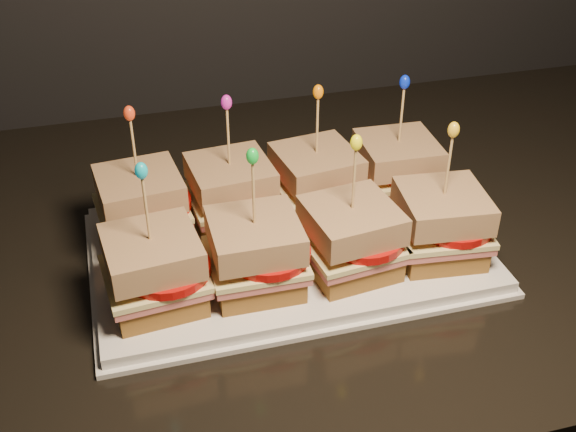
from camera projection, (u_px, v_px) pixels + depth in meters
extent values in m
cube|color=black|center=(140.00, 258.00, 0.85)|extent=(2.56, 0.73, 0.04)
cube|color=white|center=(288.00, 250.00, 0.82)|extent=(0.43, 0.27, 0.02)
cube|color=white|center=(288.00, 254.00, 0.82)|extent=(0.44, 0.28, 0.01)
cube|color=#5B3811|center=(144.00, 225.00, 0.82)|extent=(0.10, 0.10, 0.02)
cube|color=#C8585B|center=(143.00, 213.00, 0.81)|extent=(0.10, 0.10, 0.01)
cube|color=#EADF90|center=(142.00, 208.00, 0.81)|extent=(0.11, 0.10, 0.01)
cylinder|color=#AC0D0A|center=(153.00, 204.00, 0.80)|extent=(0.09, 0.09, 0.01)
cube|color=brown|center=(139.00, 188.00, 0.80)|extent=(0.10, 0.10, 0.03)
cylinder|color=tan|center=(134.00, 152.00, 0.77)|extent=(0.00, 0.00, 0.09)
ellipsoid|color=red|center=(129.00, 113.00, 0.75)|extent=(0.01, 0.01, 0.02)
cube|color=#5B3811|center=(232.00, 212.00, 0.85)|extent=(0.09, 0.09, 0.02)
cube|color=#C8585B|center=(232.00, 201.00, 0.84)|extent=(0.10, 0.10, 0.01)
cube|color=#EADF90|center=(231.00, 195.00, 0.83)|extent=(0.11, 0.10, 0.01)
cylinder|color=#AC0D0A|center=(242.00, 191.00, 0.83)|extent=(0.09, 0.09, 0.01)
cube|color=brown|center=(230.00, 175.00, 0.82)|extent=(0.10, 0.10, 0.03)
cylinder|color=tan|center=(228.00, 140.00, 0.79)|extent=(0.00, 0.00, 0.09)
ellipsoid|color=#C41FAA|center=(226.00, 102.00, 0.77)|extent=(0.01, 0.01, 0.02)
cube|color=#5B3811|center=(315.00, 200.00, 0.87)|extent=(0.10, 0.10, 0.02)
cube|color=#C8585B|center=(316.00, 188.00, 0.86)|extent=(0.11, 0.10, 0.01)
cube|color=#EADF90|center=(316.00, 183.00, 0.86)|extent=(0.11, 0.11, 0.01)
cylinder|color=#AC0D0A|center=(327.00, 179.00, 0.85)|extent=(0.09, 0.09, 0.01)
cube|color=brown|center=(316.00, 163.00, 0.84)|extent=(0.10, 0.10, 0.03)
cylinder|color=tan|center=(317.00, 129.00, 0.82)|extent=(0.00, 0.00, 0.09)
ellipsoid|color=orange|center=(318.00, 92.00, 0.79)|extent=(0.01, 0.01, 0.02)
cube|color=#5B3811|center=(395.00, 188.00, 0.89)|extent=(0.09, 0.09, 0.02)
cube|color=#C8585B|center=(396.00, 177.00, 0.88)|extent=(0.10, 0.10, 0.01)
cube|color=#EADF90|center=(396.00, 172.00, 0.88)|extent=(0.10, 0.10, 0.01)
cylinder|color=#AC0D0A|center=(408.00, 168.00, 0.87)|extent=(0.09, 0.09, 0.01)
cube|color=brown|center=(398.00, 152.00, 0.86)|extent=(0.09, 0.09, 0.03)
cylinder|color=tan|center=(401.00, 118.00, 0.84)|extent=(0.00, 0.00, 0.09)
ellipsoid|color=#0925D4|center=(405.00, 82.00, 0.81)|extent=(0.01, 0.01, 0.02)
cube|color=#5B3811|center=(157.00, 292.00, 0.72)|extent=(0.10, 0.10, 0.02)
cube|color=#C8585B|center=(155.00, 279.00, 0.72)|extent=(0.10, 0.10, 0.01)
cube|color=#EADF90|center=(155.00, 274.00, 0.71)|extent=(0.11, 0.10, 0.01)
cylinder|color=#AC0D0A|center=(167.00, 269.00, 0.71)|extent=(0.09, 0.09, 0.01)
cube|color=brown|center=(152.00, 251.00, 0.70)|extent=(0.10, 0.10, 0.03)
cylinder|color=tan|center=(147.00, 213.00, 0.67)|extent=(0.00, 0.00, 0.09)
ellipsoid|color=#0EA4BA|center=(141.00, 171.00, 0.65)|extent=(0.01, 0.01, 0.02)
cube|color=#5B3811|center=(256.00, 275.00, 0.75)|extent=(0.09, 0.09, 0.02)
cube|color=#C8585B|center=(256.00, 263.00, 0.74)|extent=(0.10, 0.09, 0.01)
cube|color=#EADF90|center=(256.00, 257.00, 0.73)|extent=(0.10, 0.10, 0.01)
cylinder|color=#AC0D0A|center=(268.00, 253.00, 0.73)|extent=(0.09, 0.09, 0.01)
cube|color=brown|center=(255.00, 235.00, 0.72)|extent=(0.09, 0.09, 0.03)
cylinder|color=tan|center=(254.00, 197.00, 0.69)|extent=(0.00, 0.00, 0.09)
ellipsoid|color=green|center=(252.00, 156.00, 0.67)|extent=(0.01, 0.01, 0.02)
cube|color=#5B3811|center=(349.00, 259.00, 0.77)|extent=(0.10, 0.10, 0.02)
cube|color=#C8585B|center=(350.00, 247.00, 0.76)|extent=(0.11, 0.10, 0.01)
cube|color=#EADF90|center=(350.00, 242.00, 0.76)|extent=(0.11, 0.11, 0.01)
cylinder|color=#AC0D0A|center=(364.00, 237.00, 0.75)|extent=(0.09, 0.09, 0.01)
cube|color=brown|center=(352.00, 220.00, 0.74)|extent=(0.10, 0.10, 0.03)
cylinder|color=tan|center=(354.00, 183.00, 0.72)|extent=(0.00, 0.00, 0.09)
ellipsoid|color=#FEF80B|center=(356.00, 142.00, 0.69)|extent=(0.01, 0.01, 0.02)
cube|color=#5B3811|center=(437.00, 244.00, 0.79)|extent=(0.10, 0.10, 0.02)
cube|color=#C8585B|center=(439.00, 232.00, 0.78)|extent=(0.11, 0.10, 0.01)
cube|color=#EADF90|center=(440.00, 227.00, 0.78)|extent=(0.11, 0.10, 0.01)
cylinder|color=#AC0D0A|center=(453.00, 223.00, 0.77)|extent=(0.09, 0.09, 0.01)
cube|color=brown|center=(443.00, 206.00, 0.76)|extent=(0.10, 0.10, 0.03)
cylinder|color=tan|center=(448.00, 169.00, 0.74)|extent=(0.00, 0.00, 0.09)
ellipsoid|color=gold|center=(454.00, 130.00, 0.72)|extent=(0.01, 0.01, 0.02)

